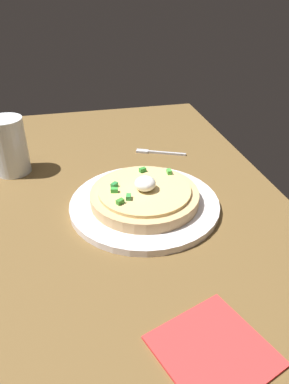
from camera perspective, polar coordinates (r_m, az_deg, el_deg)
name	(u,v)px	position (r cm, az deg, el deg)	size (l,w,h in cm)	color
dining_table	(95,204)	(70.71, -7.79, -1.93)	(98.50, 71.85, 3.05)	brown
plate	(145,204)	(66.23, 0.00, -1.93)	(27.21, 27.21, 1.27)	white
pizza	(144,195)	(65.12, -0.01, -0.46)	(19.64, 19.64, 5.20)	tan
cup_far	(9,148)	(80.75, -20.53, 6.54)	(7.31, 7.31, 11.95)	silver
fork	(156,152)	(86.08, 1.90, 6.29)	(5.59, 11.23, 0.50)	#B7B7BC
napkin	(213,351)	(45.98, 10.81, -23.37)	(11.99, 11.99, 0.40)	red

